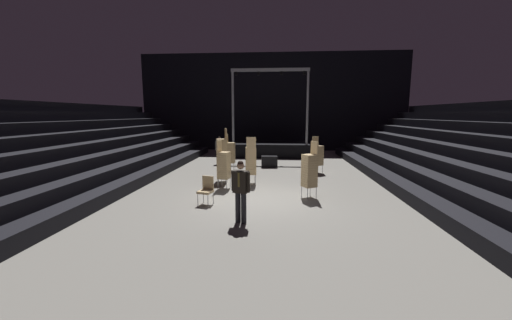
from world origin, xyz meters
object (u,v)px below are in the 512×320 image
(chair_stack_front_right, at_px, (224,165))
(chair_stack_rear_left, at_px, (230,152))
(chair_stack_front_left, at_px, (222,155))
(crew_worker_near_stage, at_px, (220,148))
(chair_stack_mid_centre, at_px, (318,155))
(loose_chair_near_man, at_px, (206,189))
(chair_stack_mid_left, at_px, (251,160))
(chair_stack_mid_right, at_px, (310,170))
(equipment_road_case, at_px, (269,161))
(man_with_tie, at_px, (241,188))
(stage_riser, at_px, (270,148))

(chair_stack_front_right, relative_size, chair_stack_rear_left, 1.00)
(chair_stack_front_left, xyz_separation_m, crew_worker_near_stage, (-1.09, 4.83, -0.26))
(chair_stack_mid_centre, distance_m, loose_chair_near_man, 7.28)
(chair_stack_mid_left, bearing_deg, chair_stack_mid_right, -51.58)
(chair_stack_front_left, distance_m, chair_stack_mid_centre, 5.11)
(chair_stack_rear_left, bearing_deg, equipment_road_case, 122.43)
(chair_stack_front_right, distance_m, crew_worker_near_stage, 6.24)
(chair_stack_mid_left, height_order, equipment_road_case, chair_stack_mid_left)
(chair_stack_front_left, xyz_separation_m, chair_stack_mid_left, (1.33, -0.29, -0.17))
(chair_stack_mid_left, distance_m, chair_stack_mid_centre, 4.14)
(chair_stack_mid_right, bearing_deg, chair_stack_mid_centre, -39.49)
(man_with_tie, height_order, chair_stack_mid_centre, chair_stack_mid_centre)
(chair_stack_mid_centre, distance_m, crew_worker_near_stage, 6.16)
(crew_worker_near_stage, bearing_deg, loose_chair_near_man, -114.85)
(man_with_tie, bearing_deg, chair_stack_front_right, -53.05)
(stage_riser, height_order, equipment_road_case, stage_riser)
(man_with_tie, xyz_separation_m, chair_stack_rear_left, (-1.58, 7.83, -0.02))
(chair_stack_mid_left, distance_m, crew_worker_near_stage, 5.67)
(chair_stack_mid_left, distance_m, equipment_road_case, 4.29)
(chair_stack_front_left, relative_size, crew_worker_near_stage, 1.44)
(chair_stack_mid_right, bearing_deg, chair_stack_mid_left, 19.28)
(stage_riser, height_order, crew_worker_near_stage, stage_riser)
(chair_stack_front_right, bearing_deg, chair_stack_mid_right, 84.91)
(chair_stack_mid_centre, bearing_deg, chair_stack_front_left, -11.94)
(stage_riser, distance_m, chair_stack_front_left, 8.80)
(stage_riser, relative_size, chair_stack_rear_left, 3.06)
(stage_riser, distance_m, chair_stack_front_right, 9.95)
(chair_stack_front_left, xyz_separation_m, loose_chair_near_man, (0.13, -3.45, -0.66))
(chair_stack_rear_left, bearing_deg, chair_stack_front_left, 4.39)
(equipment_road_case, bearing_deg, chair_stack_mid_centre, -31.42)
(chair_stack_front_right, bearing_deg, chair_stack_front_left, -152.61)
(stage_riser, height_order, chair_stack_rear_left, stage_riser)
(man_with_tie, relative_size, chair_stack_mid_left, 0.86)
(chair_stack_mid_centre, relative_size, chair_stack_rear_left, 0.96)
(chair_stack_front_left, relative_size, loose_chair_near_man, 2.53)
(chair_stack_rear_left, bearing_deg, loose_chair_near_man, 4.78)
(man_with_tie, xyz_separation_m, chair_stack_front_right, (-1.20, 3.87, -0.02))
(stage_riser, relative_size, chair_stack_front_left, 2.52)
(chair_stack_front_right, bearing_deg, equipment_road_case, 175.23)
(man_with_tie, distance_m, chair_stack_mid_left, 4.83)
(chair_stack_front_left, xyz_separation_m, chair_stack_mid_right, (3.67, -2.37, -0.17))
(chair_stack_mid_right, xyz_separation_m, loose_chair_near_man, (-3.54, -1.08, -0.49))
(chair_stack_mid_left, bearing_deg, crew_worker_near_stage, 105.40)
(man_with_tie, xyz_separation_m, crew_worker_near_stage, (-2.60, 9.95, -0.07))
(man_with_tie, xyz_separation_m, chair_stack_mid_left, (-0.18, 4.83, 0.03))
(crew_worker_near_stage, height_order, loose_chair_near_man, crew_worker_near_stage)
(man_with_tie, xyz_separation_m, chair_stack_mid_centre, (3.02, 7.45, -0.06))
(stage_riser, relative_size, chair_stack_front_right, 3.06)
(stage_riser, bearing_deg, chair_stack_mid_left, -93.61)
(chair_stack_mid_left, bearing_deg, chair_stack_rear_left, 105.07)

